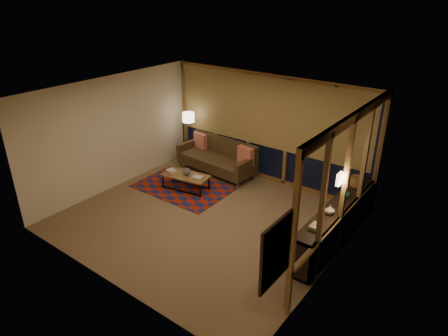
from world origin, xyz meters
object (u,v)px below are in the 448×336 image
Objects in this scene: sofa at (216,157)px; floor_lamp at (183,135)px; bookshelf at (336,222)px; coffee_table at (186,182)px.

floor_lamp reaches higher than sofa.
floor_lamp is at bearing 166.80° from bookshelf.
coffee_table is at bearing -177.45° from bookshelf.
sofa is 3.87m from bookshelf.
coffee_table is at bearing -86.75° from sofa.
coffee_table is 0.77× the size of floor_lamp.
bookshelf is at bearing -7.64° from coffee_table.
bookshelf is (3.73, 0.17, 0.19)m from coffee_table.
bookshelf is (3.73, -1.03, -0.05)m from sofa.
sofa is at bearing 164.49° from bookshelf.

